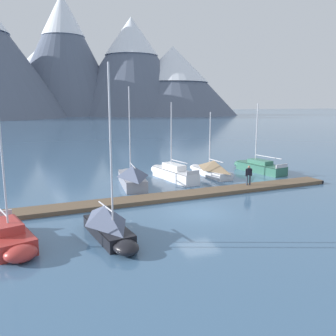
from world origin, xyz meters
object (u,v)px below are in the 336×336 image
at_px(sailboat_second_berth, 108,223).
at_px(person_on_dock, 249,174).
at_px(sailboat_nearest_berth, 9,236).
at_px(sailboat_far_berth, 211,168).
at_px(sailboat_mid_dock_port, 132,176).
at_px(sailboat_outer_slip, 258,166).
at_px(sailboat_mid_dock_starboard, 172,173).

height_order(sailboat_second_berth, person_on_dock, sailboat_second_berth).
bearing_deg(sailboat_nearest_berth, sailboat_far_berth, 35.05).
relative_size(sailboat_mid_dock_port, sailboat_outer_slip, 1.20).
distance_m(sailboat_mid_dock_port, sailboat_far_berth, 8.65).
relative_size(sailboat_mid_dock_port, sailboat_mid_dock_starboard, 1.18).
distance_m(sailboat_mid_dock_starboard, person_on_dock, 7.52).
bearing_deg(sailboat_mid_dock_port, person_on_dock, -25.97).
bearing_deg(sailboat_outer_slip, sailboat_second_berth, -144.33).
xyz_separation_m(sailboat_second_berth, sailboat_mid_dock_starboard, (8.49, 12.81, -0.18)).
distance_m(sailboat_second_berth, sailboat_mid_dock_port, 12.33).
xyz_separation_m(sailboat_nearest_berth, sailboat_mid_dock_port, (9.22, 11.06, 0.35)).
relative_size(sailboat_second_berth, person_on_dock, 5.45).
bearing_deg(sailboat_mid_dock_starboard, sailboat_far_berth, 2.51).
bearing_deg(sailboat_nearest_berth, sailboat_outer_slip, 28.46).
xyz_separation_m(sailboat_nearest_berth, sailboat_mid_dock_starboard, (13.51, 12.27, 0.10)).
relative_size(sailboat_far_berth, person_on_dock, 3.97).
relative_size(sailboat_second_berth, sailboat_outer_slip, 1.28).
height_order(sailboat_nearest_berth, sailboat_mid_dock_port, sailboat_mid_dock_port).
xyz_separation_m(sailboat_second_berth, sailboat_mid_dock_port, (4.20, 11.60, 0.07)).
height_order(sailboat_mid_dock_port, sailboat_mid_dock_starboard, sailboat_mid_dock_port).
bearing_deg(sailboat_second_berth, sailboat_outer_slip, 35.67).
distance_m(sailboat_outer_slip, person_on_dock, 8.04).
bearing_deg(person_on_dock, sailboat_outer_slip, 50.24).
height_order(sailboat_second_berth, sailboat_outer_slip, sailboat_second_berth).
relative_size(sailboat_second_berth, sailboat_far_berth, 1.37).
distance_m(sailboat_second_berth, sailboat_far_berth, 18.20).
distance_m(sailboat_second_berth, sailboat_outer_slip, 22.78).
bearing_deg(person_on_dock, sailboat_mid_dock_starboard, 130.71).
bearing_deg(sailboat_mid_dock_starboard, sailboat_outer_slip, 2.72).
xyz_separation_m(sailboat_second_berth, sailboat_outer_slip, (18.50, 13.28, -0.26)).
distance_m(sailboat_nearest_berth, sailboat_mid_dock_port, 14.40).
xyz_separation_m(sailboat_mid_dock_port, sailboat_mid_dock_starboard, (4.29, 1.21, -0.25)).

